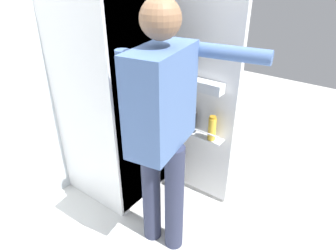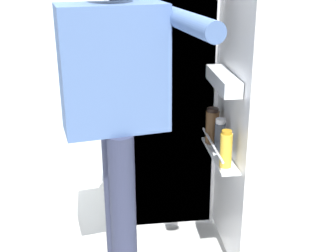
% 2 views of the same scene
% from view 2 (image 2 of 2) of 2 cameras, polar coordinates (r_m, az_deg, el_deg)
% --- Properties ---
extents(ground_plane, '(6.98, 6.98, 0.00)m').
position_cam_2_polar(ground_plane, '(2.55, 0.33, -15.62)').
color(ground_plane, silver).
extents(refrigerator, '(0.63, 1.18, 1.62)m').
position_cam_2_polar(refrigerator, '(2.67, -0.71, 5.43)').
color(refrigerator, white).
rests_on(refrigerator, ground_plane).
extents(person, '(0.62, 0.71, 1.57)m').
position_cam_2_polar(person, '(2.00, -6.49, 3.92)').
color(person, '#2D334C').
rests_on(person, ground_plane).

